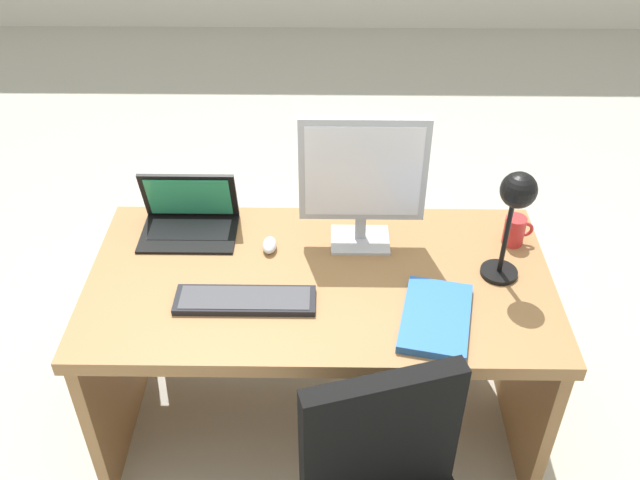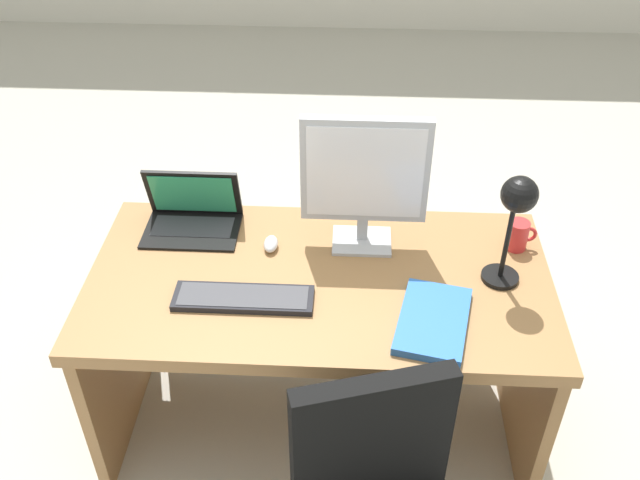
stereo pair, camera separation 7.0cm
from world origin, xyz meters
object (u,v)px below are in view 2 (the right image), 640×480
at_px(mouse, 271,244).
at_px(desk_lamp, 516,209).
at_px(desk, 320,313).
at_px(monitor, 365,176).
at_px(coffee_mug, 518,235).
at_px(laptop, 193,209).
at_px(keyboard, 243,298).
at_px(book, 433,321).

relative_size(mouse, desk_lamp, 0.21).
xyz_separation_m(mouse, desk_lamp, (0.75, -0.14, 0.27)).
height_order(desk, desk_lamp, desk_lamp).
bearing_deg(desk_lamp, monitor, 156.80).
bearing_deg(coffee_mug, laptop, 176.13).
xyz_separation_m(keyboard, book, (0.58, -0.07, 0.00)).
xyz_separation_m(laptop, coffee_mug, (1.12, -0.08, -0.01)).
bearing_deg(keyboard, coffee_mug, 19.51).
distance_m(laptop, mouse, 0.32).
xyz_separation_m(desk, coffee_mug, (0.66, 0.15, 0.25)).
xyz_separation_m(laptop, mouse, (0.29, -0.12, -0.05)).
height_order(monitor, desk_lamp, monitor).
distance_m(desk_lamp, book, 0.41).
bearing_deg(desk, book, -34.38).
bearing_deg(monitor, mouse, -171.34).
distance_m(keyboard, book, 0.58).
height_order(monitor, laptop, monitor).
bearing_deg(coffee_mug, monitor, -179.87).
bearing_deg(desk_lamp, book, -139.72).
bearing_deg(keyboard, mouse, 77.95).
xyz_separation_m(keyboard, coffee_mug, (0.89, 0.32, 0.04)).
height_order(mouse, desk_lamp, desk_lamp).
height_order(monitor, book, monitor).
bearing_deg(mouse, book, -32.98).
relative_size(desk, coffee_mug, 14.42).
distance_m(monitor, mouse, 0.40).
xyz_separation_m(monitor, book, (0.21, -0.39, -0.26)).
bearing_deg(monitor, keyboard, -139.30).
bearing_deg(book, keyboard, 172.91).
bearing_deg(desk_lamp, desk, 175.62).
xyz_separation_m(monitor, coffee_mug, (0.52, 0.00, -0.22)).
distance_m(laptop, book, 0.93).
relative_size(keyboard, book, 1.23).
xyz_separation_m(desk, book, (0.35, -0.24, 0.21)).
relative_size(desk, mouse, 17.70).
bearing_deg(book, desk_lamp, 40.28).
distance_m(laptop, keyboard, 0.46).
bearing_deg(monitor, laptop, 172.63).
distance_m(desk, laptop, 0.57).
distance_m(monitor, laptop, 0.63).
height_order(laptop, desk_lamp, desk_lamp).
distance_m(laptop, coffee_mug, 1.12).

